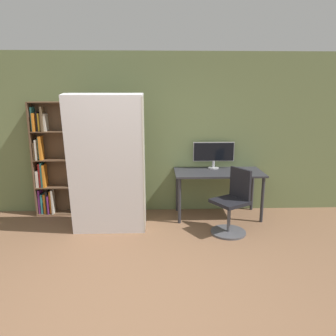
% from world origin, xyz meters
% --- Properties ---
extents(ground_plane, '(16.00, 16.00, 0.00)m').
position_xyz_m(ground_plane, '(0.00, 0.00, 0.00)').
color(ground_plane, brown).
extents(wall_back, '(8.00, 0.06, 2.70)m').
position_xyz_m(wall_back, '(0.00, 2.74, 1.35)').
color(wall_back, '#6B7A4C').
rests_on(wall_back, ground).
extents(desk, '(1.45, 0.69, 0.78)m').
position_xyz_m(desk, '(1.32, 2.37, 0.68)').
color(desk, '#2D2D33').
rests_on(desk, ground).
extents(monitor, '(0.70, 0.18, 0.45)m').
position_xyz_m(monitor, '(1.26, 2.61, 1.04)').
color(monitor, '#B7B7BC').
rests_on(monitor, desk).
extents(office_chair, '(0.60, 0.60, 0.97)m').
position_xyz_m(office_chair, '(1.40, 1.71, 0.40)').
color(office_chair, '#4C4C51').
rests_on(office_chair, ground).
extents(bookshelf, '(0.85, 0.26, 1.90)m').
position_xyz_m(bookshelf, '(-1.43, 2.62, 0.92)').
color(bookshelf, brown).
rests_on(bookshelf, ground).
extents(mattress_near, '(1.06, 0.44, 2.04)m').
position_xyz_m(mattress_near, '(-0.41, 1.72, 1.02)').
color(mattress_near, silver).
rests_on(mattress_near, ground).
extents(mattress_far, '(1.06, 0.43, 2.04)m').
position_xyz_m(mattress_far, '(-0.41, 2.00, 1.02)').
color(mattress_far, silver).
rests_on(mattress_far, ground).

